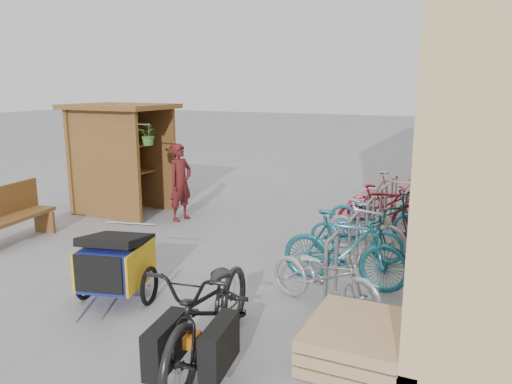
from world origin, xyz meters
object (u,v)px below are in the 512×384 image
at_px(kiosk, 118,143).
at_px(bike_3, 366,228).
at_px(child_trailer, 116,262).
at_px(cargo_bike, 211,310).
at_px(bike_6, 388,202).
at_px(person_kiosk, 181,182).
at_px(bike_2, 356,234).
at_px(shopping_carts, 437,175).
at_px(pallet_stack, 357,342).
at_px(bike_4, 377,216).
at_px(bike_1, 345,249).
at_px(bike_5, 382,210).
at_px(bike_0, 324,275).
at_px(bike_7, 395,197).
at_px(bench, 11,213).

distance_m(kiosk, bike_3, 5.73).
height_order(child_trailer, cargo_bike, cargo_bike).
height_order(cargo_bike, bike_6, cargo_bike).
bearing_deg(bike_3, person_kiosk, 101.05).
bearing_deg(bike_2, kiosk, 88.15).
bearing_deg(shopping_carts, pallet_stack, -90.00).
bearing_deg(bike_4, bike_6, 7.38).
height_order(pallet_stack, bike_1, bike_1).
bearing_deg(bike_5, bike_4, 158.99).
bearing_deg(bike_0, cargo_bike, 176.62).
relative_size(kiosk, bike_7, 1.45).
relative_size(pallet_stack, bench, 0.71).
height_order(child_trailer, bike_0, child_trailer).
distance_m(bike_4, bike_7, 1.60).
xyz_separation_m(bench, shopping_carts, (6.68, 6.84, 0.09)).
relative_size(cargo_bike, bike_5, 1.40).
bearing_deg(kiosk, bike_1, -19.64).
bearing_deg(bike_0, shopping_carts, 11.97).
bearing_deg(bike_0, bike_4, 16.73).
bearing_deg(person_kiosk, bike_0, -113.71).
relative_size(bike_1, bike_4, 0.99).
xyz_separation_m(bench, child_trailer, (3.43, -1.23, 0.01)).
distance_m(kiosk, person_kiosk, 1.75).
bearing_deg(shopping_carts, bike_3, -97.97).
distance_m(bike_0, bike_2, 2.01).
bearing_deg(bike_1, bike_2, 6.76).
bearing_deg(bike_5, bike_1, 161.31).
bearing_deg(pallet_stack, bike_7, 96.01).
distance_m(bike_4, bike_5, 0.39).
distance_m(bike_0, bike_5, 3.43).
bearing_deg(bike_3, bike_0, -161.85).
relative_size(child_trailer, bike_0, 1.02).
relative_size(pallet_stack, bike_1, 0.66).
xyz_separation_m(child_trailer, bike_0, (2.56, 0.95, -0.10)).
distance_m(bench, bike_4, 6.64).
height_order(kiosk, bike_7, kiosk).
distance_m(cargo_bike, bike_4, 4.84).
relative_size(shopping_carts, bike_0, 1.20).
bearing_deg(bike_3, bike_1, -160.15).
xyz_separation_m(shopping_carts, bike_5, (-0.63, -3.69, -0.12)).
xyz_separation_m(shopping_carts, bike_7, (-0.60, -2.47, -0.10)).
height_order(bench, bike_2, bench).
xyz_separation_m(child_trailer, cargo_bike, (1.89, -0.79, 0.04)).
bearing_deg(bike_6, bike_0, 164.20).
relative_size(bike_2, bike_6, 0.95).
bearing_deg(bike_6, cargo_bike, 158.06).
distance_m(kiosk, pallet_stack, 7.50).
bearing_deg(bike_5, child_trailer, 130.63).
xyz_separation_m(bike_0, bike_3, (0.02, 2.29, 0.03)).
xyz_separation_m(kiosk, bike_3, (5.60, -0.51, -1.09)).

